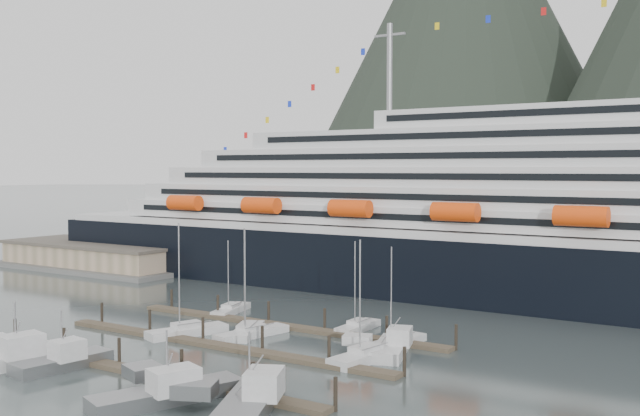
# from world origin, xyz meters

# --- Properties ---
(ground) EXTENTS (1600.00, 1600.00, 0.00)m
(ground) POSITION_xyz_m (0.00, 0.00, 0.00)
(ground) COLOR #485554
(ground) RESTS_ON ground
(cruise_ship) EXTENTS (210.00, 30.40, 50.30)m
(cruise_ship) POSITION_xyz_m (30.03, 54.94, 12.04)
(cruise_ship) COLOR black
(cruise_ship) RESTS_ON ground
(warehouse) EXTENTS (46.00, 20.00, 5.80)m
(warehouse) POSITION_xyz_m (-72.00, 42.00, 2.25)
(warehouse) COLOR #595956
(warehouse) RESTS_ON ground
(dock_near) EXTENTS (48.18, 2.28, 3.20)m
(dock_near) POSITION_xyz_m (-4.93, -9.95, 0.31)
(dock_near) COLOR brown
(dock_near) RESTS_ON ground
(dock_mid) EXTENTS (48.18, 2.28, 3.20)m
(dock_mid) POSITION_xyz_m (-4.93, 3.05, 0.31)
(dock_mid) COLOR brown
(dock_mid) RESTS_ON ground
(dock_far) EXTENTS (48.18, 2.28, 3.20)m
(dock_far) POSITION_xyz_m (-4.93, 16.05, 0.31)
(dock_far) COLOR brown
(dock_far) RESTS_ON ground
(sailboat_b) EXTENTS (6.25, 9.70, 13.92)m
(sailboat_b) POSITION_xyz_m (-6.07, 10.03, 0.42)
(sailboat_b) COLOR silver
(sailboat_b) RESTS_ON ground
(sailboat_c) EXTENTS (6.25, 10.65, 14.66)m
(sailboat_c) POSITION_xyz_m (-12.09, 5.69, 0.44)
(sailboat_c) COLOR silver
(sailboat_c) RESTS_ON ground
(sailboat_d) EXTENTS (4.49, 10.66, 13.71)m
(sailboat_d) POSITION_xyz_m (-4.88, 9.55, 0.41)
(sailboat_d) COLOR silver
(sailboat_d) RESTS_ON ground
(sailboat_e) EXTENTS (4.60, 9.27, 10.99)m
(sailboat_e) POSITION_xyz_m (-17.01, 19.99, 0.39)
(sailboat_e) COLOR silver
(sailboat_e) RESTS_ON ground
(sailboat_f) EXTENTS (2.52, 8.24, 12.00)m
(sailboat_f) POSITION_xyz_m (4.25, 19.99, 0.40)
(sailboat_f) COLOR silver
(sailboat_f) RESTS_ON ground
(sailboat_g) EXTENTS (3.71, 9.71, 12.18)m
(sailboat_g) POSITION_xyz_m (12.30, 15.07, 0.40)
(sailboat_g) COLOR silver
(sailboat_g) RESTS_ON ground
(sailboat_h) EXTENTS (4.21, 10.32, 13.82)m
(sailboat_h) POSITION_xyz_m (12.80, 7.04, 0.44)
(sailboat_h) COLOR silver
(sailboat_h) RESTS_ON ground
(trawler_a) EXTENTS (10.43, 14.30, 7.63)m
(trawler_a) POSITION_xyz_m (-17.18, -14.97, 0.95)
(trawler_a) COLOR silver
(trawler_a) RESTS_ON ground
(trawler_b) EXTENTS (8.14, 10.67, 6.70)m
(trawler_b) POSITION_xyz_m (-12.27, -12.90, 0.87)
(trawler_b) COLOR gray
(trawler_b) RESTS_ON ground
(trawler_c) EXTENTS (11.26, 14.37, 7.15)m
(trawler_c) POSITION_xyz_m (4.94, -14.94, 0.91)
(trawler_c) COLOR gray
(trawler_c) RESTS_ON ground
(trawler_d) EXTENTS (11.10, 13.18, 7.64)m
(trawler_d) POSITION_xyz_m (12.64, -12.95, 0.95)
(trawler_d) COLOR gray
(trawler_d) RESTS_ON ground
(trawler_e) EXTENTS (8.65, 10.59, 6.52)m
(trawler_e) POSITION_xyz_m (13.55, 11.20, 0.85)
(trawler_e) COLOR silver
(trawler_e) RESTS_ON ground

